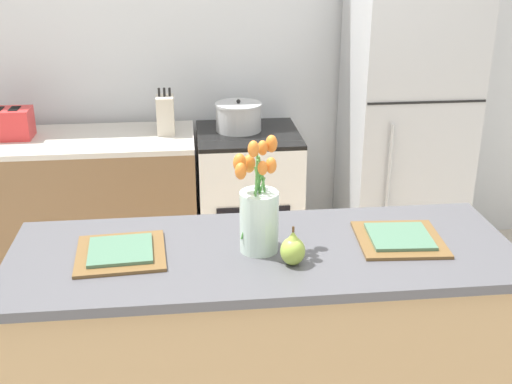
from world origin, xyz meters
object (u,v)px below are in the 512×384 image
object	(u,v)px
flower_vase	(259,212)
pear_figurine	(293,249)
stove_range	(248,203)
plate_setting_right	(399,238)
knife_block	(166,115)
plate_setting_left	(121,252)
cooking_pot	(239,117)
toaster	(8,123)
refrigerator	(405,125)

from	to	relation	value
flower_vase	pear_figurine	bearing A→B (deg)	-48.30
stove_range	plate_setting_right	bearing A→B (deg)	-75.81
pear_figurine	knife_block	size ratio (longest dim) A/B	0.51
plate_setting_right	knife_block	world-z (taller)	knife_block
pear_figurine	plate_setting_right	distance (m)	0.44
plate_setting_left	knife_block	bearing A→B (deg)	85.66
stove_range	cooking_pot	bearing A→B (deg)	135.84
stove_range	knife_block	world-z (taller)	knife_block
pear_figurine	plate_setting_right	size ratio (longest dim) A/B	0.43
flower_vase	toaster	xyz separation A→B (m)	(-1.25, 1.64, -0.11)
stove_range	toaster	bearing A→B (deg)	178.35
refrigerator	plate_setting_right	world-z (taller)	refrigerator
plate_setting_right	cooking_pot	distance (m)	1.69
pear_figurine	toaster	size ratio (longest dim) A/B	0.50
stove_range	plate_setting_left	bearing A→B (deg)	-110.76
toaster	cooking_pot	bearing A→B (deg)	0.43
toaster	knife_block	bearing A→B (deg)	-0.20
refrigerator	pear_figurine	size ratio (longest dim) A/B	13.13
stove_range	refrigerator	bearing A→B (deg)	0.04
stove_range	cooking_pot	xyz separation A→B (m)	(-0.05, 0.05, 0.53)
refrigerator	plate_setting_left	world-z (taller)	refrigerator
plate_setting_left	plate_setting_right	world-z (taller)	same
plate_setting_right	plate_setting_left	bearing A→B (deg)	180.00
pear_figurine	knife_block	distance (m)	1.81
knife_block	pear_figurine	bearing A→B (deg)	-75.24
cooking_pot	toaster	bearing A→B (deg)	-179.57
flower_vase	plate_setting_right	distance (m)	0.54
refrigerator	flower_vase	size ratio (longest dim) A/B	4.35
toaster	refrigerator	bearing A→B (deg)	-0.95
refrigerator	toaster	bearing A→B (deg)	179.05
refrigerator	plate_setting_left	bearing A→B (deg)	-134.37
refrigerator	knife_block	distance (m)	1.43
refrigerator	pear_figurine	bearing A→B (deg)	-119.36
plate_setting_left	cooking_pot	size ratio (longest dim) A/B	1.17
refrigerator	pear_figurine	world-z (taller)	refrigerator
pear_figurine	flower_vase	bearing A→B (deg)	131.70
plate_setting_left	knife_block	distance (m)	1.63
refrigerator	cooking_pot	distance (m)	1.00
stove_range	plate_setting_left	world-z (taller)	plate_setting_left
stove_range	plate_setting_right	xyz separation A→B (m)	(0.40, -1.58, 0.50)
stove_range	cooking_pot	size ratio (longest dim) A/B	3.24
flower_vase	plate_setting_left	bearing A→B (deg)	177.99
plate_setting_left	stove_range	bearing A→B (deg)	69.24
refrigerator	cooking_pot	size ratio (longest dim) A/B	6.60
refrigerator	plate_setting_right	distance (m)	1.68
stove_range	pear_figurine	bearing A→B (deg)	-90.52
plate_setting_left	toaster	world-z (taller)	toaster
knife_block	toaster	bearing A→B (deg)	179.80
plate_setting_left	plate_setting_right	size ratio (longest dim) A/B	1.00
flower_vase	pear_figurine	distance (m)	0.18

